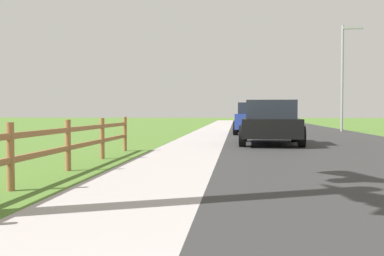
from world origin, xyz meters
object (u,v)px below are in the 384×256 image
Objects in this scene: parked_car_beige at (252,117)px; parked_car_blue at (255,118)px; parked_suv_black at (270,123)px; street_lamp at (344,68)px; parked_car_white at (254,115)px.

parked_car_blue is at bearing -90.83° from parked_car_beige.
parked_suv_black is at bearing -87.93° from parked_car_blue.
street_lamp is (4.98, -4.82, 2.78)m from parked_car_beige.
street_lamp reaches higher than parked_car_white.
parked_car_white is at bearing 89.11° from parked_suv_black.
parked_suv_black is 15.39m from parked_car_beige.
parked_suv_black is at bearing -114.58° from street_lamp.
street_lamp reaches higher than parked_suv_black.
parked_car_blue is at bearing -148.11° from street_lamp.
parked_car_beige reaches higher than parked_suv_black.
parked_car_white is at bearing 87.96° from parked_car_blue.
parked_suv_black is at bearing -89.44° from parked_car_beige.
parked_car_blue reaches higher than parked_car_white.
parked_suv_black is 0.94× the size of parked_car_blue.
parked_car_blue reaches higher than parked_car_beige.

